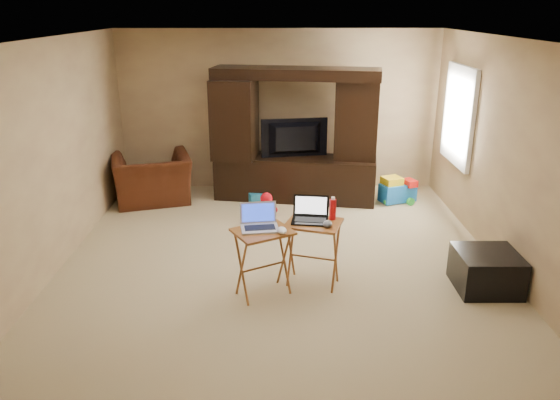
{
  "coord_description": "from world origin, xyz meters",
  "views": [
    {
      "loc": [
        -0.04,
        -5.85,
        2.81
      ],
      "look_at": [
        0.0,
        -0.2,
        0.8
      ],
      "focal_mm": 35.0,
      "sensor_mm": 36.0,
      "label": 1
    }
  ],
  "objects_px": {
    "mouse_right": "(328,224)",
    "water_bottle": "(333,209)",
    "child_rocker": "(260,183)",
    "recliner": "(152,179)",
    "ottoman": "(486,271)",
    "entertainment_center": "(296,136)",
    "push_toy": "(398,189)",
    "laptop_left": "(260,218)",
    "tray_table_right": "(313,253)",
    "plush_toy": "(267,205)",
    "laptop_right": "(310,211)",
    "mouse_left": "(282,230)",
    "tray_table_left": "(263,263)",
    "television": "(296,139)"
  },
  "relations": [
    {
      "from": "laptop_left",
      "to": "tray_table_left",
      "type": "bearing_deg",
      "value": -52.63
    },
    {
      "from": "entertainment_center",
      "to": "push_toy",
      "type": "height_order",
      "value": "entertainment_center"
    },
    {
      "from": "plush_toy",
      "to": "laptop_left",
      "type": "height_order",
      "value": "laptop_left"
    },
    {
      "from": "plush_toy",
      "to": "water_bottle",
      "type": "relative_size",
      "value": 1.64
    },
    {
      "from": "entertainment_center",
      "to": "television",
      "type": "bearing_deg",
      "value": -80.38
    },
    {
      "from": "child_rocker",
      "to": "mouse_right",
      "type": "relative_size",
      "value": 3.8
    },
    {
      "from": "laptop_right",
      "to": "mouse_left",
      "type": "bearing_deg",
      "value": -126.44
    },
    {
      "from": "child_rocker",
      "to": "laptop_left",
      "type": "height_order",
      "value": "laptop_left"
    },
    {
      "from": "child_rocker",
      "to": "plush_toy",
      "type": "distance_m",
      "value": 0.72
    },
    {
      "from": "entertainment_center",
      "to": "tray_table_right",
      "type": "bearing_deg",
      "value": -78.38
    },
    {
      "from": "mouse_left",
      "to": "tray_table_left",
      "type": "bearing_deg",
      "value": 159.78
    },
    {
      "from": "laptop_left",
      "to": "mouse_right",
      "type": "distance_m",
      "value": 0.69
    },
    {
      "from": "television",
      "to": "plush_toy",
      "type": "height_order",
      "value": "television"
    },
    {
      "from": "tray_table_left",
      "to": "mouse_left",
      "type": "relative_size",
      "value": 4.92
    },
    {
      "from": "mouse_right",
      "to": "water_bottle",
      "type": "distance_m",
      "value": 0.23
    },
    {
      "from": "television",
      "to": "mouse_right",
      "type": "distance_m",
      "value": 2.85
    },
    {
      "from": "entertainment_center",
      "to": "television",
      "type": "height_order",
      "value": "entertainment_center"
    },
    {
      "from": "entertainment_center",
      "to": "mouse_left",
      "type": "height_order",
      "value": "entertainment_center"
    },
    {
      "from": "laptop_left",
      "to": "mouse_right",
      "type": "bearing_deg",
      "value": -2.21
    },
    {
      "from": "push_toy",
      "to": "mouse_right",
      "type": "relative_size",
      "value": 3.72
    },
    {
      "from": "recliner",
      "to": "ottoman",
      "type": "relative_size",
      "value": 1.78
    },
    {
      "from": "plush_toy",
      "to": "laptop_right",
      "type": "height_order",
      "value": "laptop_right"
    },
    {
      "from": "mouse_left",
      "to": "child_rocker",
      "type": "bearing_deg",
      "value": 95.65
    },
    {
      "from": "plush_toy",
      "to": "laptop_left",
      "type": "xyz_separation_m",
      "value": [
        -0.03,
        -2.17,
        0.65
      ]
    },
    {
      "from": "tray_table_right",
      "to": "laptop_left",
      "type": "height_order",
      "value": "laptop_left"
    },
    {
      "from": "entertainment_center",
      "to": "mouse_right",
      "type": "xyz_separation_m",
      "value": [
        0.23,
        -2.88,
        -0.25
      ]
    },
    {
      "from": "entertainment_center",
      "to": "plush_toy",
      "type": "bearing_deg",
      "value": -109.25
    },
    {
      "from": "television",
      "to": "child_rocker",
      "type": "bearing_deg",
      "value": -6.39
    },
    {
      "from": "water_bottle",
      "to": "television",
      "type": "bearing_deg",
      "value": 96.41
    },
    {
      "from": "water_bottle",
      "to": "mouse_left",
      "type": "bearing_deg",
      "value": -145.56
    },
    {
      "from": "entertainment_center",
      "to": "laptop_left",
      "type": "xyz_separation_m",
      "value": [
        -0.46,
        -2.95,
        -0.16
      ]
    },
    {
      "from": "child_rocker",
      "to": "push_toy",
      "type": "distance_m",
      "value": 2.08
    },
    {
      "from": "plush_toy",
      "to": "push_toy",
      "type": "relative_size",
      "value": 0.67
    },
    {
      "from": "laptop_right",
      "to": "water_bottle",
      "type": "distance_m",
      "value": 0.25
    },
    {
      "from": "plush_toy",
      "to": "tray_table_right",
      "type": "bearing_deg",
      "value": -75.23
    },
    {
      "from": "laptop_right",
      "to": "mouse_left",
      "type": "height_order",
      "value": "laptop_right"
    },
    {
      "from": "mouse_right",
      "to": "plush_toy",
      "type": "bearing_deg",
      "value": 107.24
    },
    {
      "from": "child_rocker",
      "to": "laptop_right",
      "type": "bearing_deg",
      "value": -95.58
    },
    {
      "from": "child_rocker",
      "to": "water_bottle",
      "type": "height_order",
      "value": "water_bottle"
    },
    {
      "from": "recliner",
      "to": "laptop_left",
      "type": "bearing_deg",
      "value": 104.58
    },
    {
      "from": "entertainment_center",
      "to": "recliner",
      "type": "bearing_deg",
      "value": -166.91
    },
    {
      "from": "recliner",
      "to": "push_toy",
      "type": "xyz_separation_m",
      "value": [
        3.71,
        -0.05,
        -0.16
      ]
    },
    {
      "from": "tray_table_left",
      "to": "television",
      "type": "bearing_deg",
      "value": 52.75
    },
    {
      "from": "laptop_right",
      "to": "mouse_right",
      "type": "bearing_deg",
      "value": -32.14
    },
    {
      "from": "plush_toy",
      "to": "tray_table_left",
      "type": "xyz_separation_m",
      "value": [
        0.0,
        -2.2,
        0.18
      ]
    },
    {
      "from": "laptop_left",
      "to": "mouse_right",
      "type": "relative_size",
      "value": 2.57
    },
    {
      "from": "tray_table_left",
      "to": "mouse_left",
      "type": "distance_m",
      "value": 0.43
    },
    {
      "from": "push_toy",
      "to": "laptop_left",
      "type": "xyz_separation_m",
      "value": [
        -2.0,
        -2.77,
        0.63
      ]
    },
    {
      "from": "entertainment_center",
      "to": "tray_table_left",
      "type": "distance_m",
      "value": 3.07
    },
    {
      "from": "laptop_left",
      "to": "mouse_left",
      "type": "relative_size",
      "value": 2.58
    }
  ]
}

